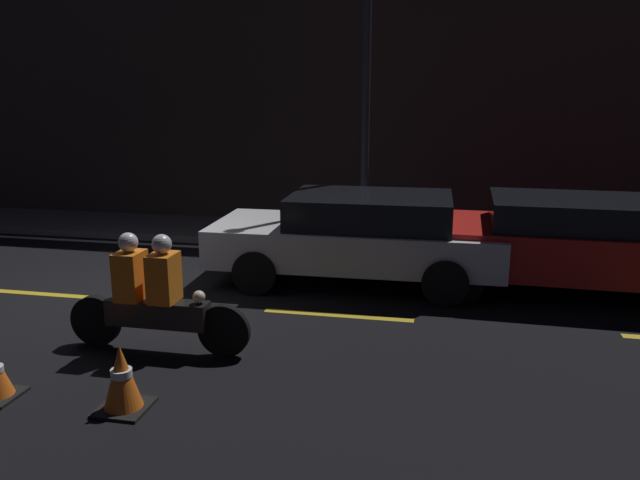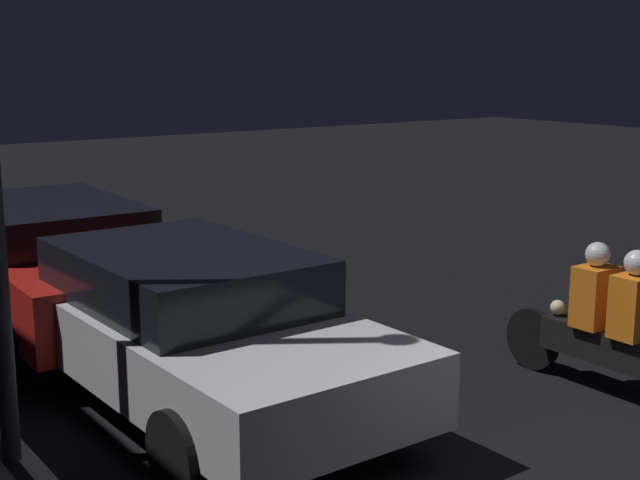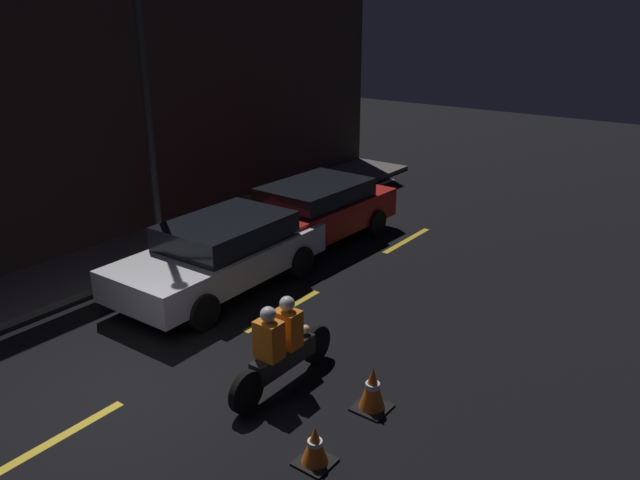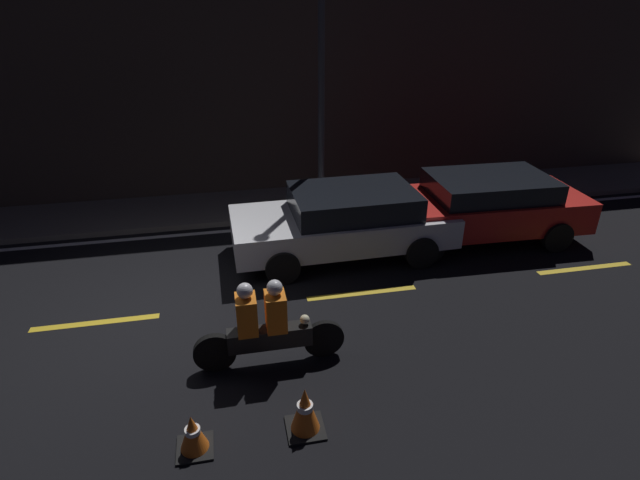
# 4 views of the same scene
# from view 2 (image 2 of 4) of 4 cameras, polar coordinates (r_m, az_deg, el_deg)

# --- Properties ---
(lane_dash_d) EXTENTS (2.00, 0.14, 0.01)m
(lane_dash_d) POSITION_cam_2_polar(r_m,az_deg,el_deg) (8.68, 1.48, -8.33)
(lane_dash_d) COLOR gold
(lane_dash_d) RESTS_ON ground
(lane_dash_e) EXTENTS (2.00, 0.14, 0.01)m
(lane_dash_e) POSITION_cam_2_polar(r_m,az_deg,el_deg) (12.41, -11.17, -2.37)
(lane_dash_e) COLOR gold
(lane_dash_e) RESTS_ON ground
(sedan_white) EXTENTS (4.41, 2.06, 1.37)m
(sedan_white) POSITION_cam_2_polar(r_m,az_deg,el_deg) (7.70, -8.14, -5.28)
(sedan_white) COLOR silver
(sedan_white) RESTS_ON ground
(taxi_red) EXTENTS (4.53, 2.06, 1.39)m
(taxi_red) POSITION_cam_2_polar(r_m,az_deg,el_deg) (10.31, -16.62, -1.21)
(taxi_red) COLOR red
(taxi_red) RESTS_ON ground
(motorcycle) EXTENTS (2.16, 0.36, 1.37)m
(motorcycle) POSITION_cam_2_polar(r_m,az_deg,el_deg) (8.28, 17.98, -5.24)
(motorcycle) COLOR black
(motorcycle) RESTS_ON ground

